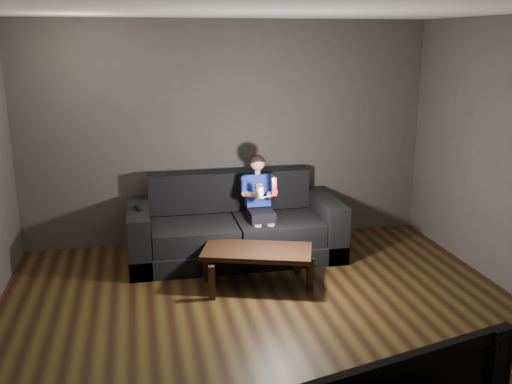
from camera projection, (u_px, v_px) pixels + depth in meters
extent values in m
plane|color=black|center=(276.00, 333.00, 4.95)|extent=(5.00, 5.00, 0.00)
cube|color=#3F3A37|center=(228.00, 133.00, 6.96)|extent=(5.00, 0.04, 2.70)
cube|color=#3F3A37|center=(430.00, 336.00, 2.24)|extent=(5.00, 0.04, 2.70)
cube|color=white|center=(279.00, 7.00, 4.24)|extent=(5.00, 5.00, 0.02)
cube|color=black|center=(235.00, 248.00, 6.65)|extent=(2.42, 1.04, 0.21)
cube|color=black|center=(194.00, 235.00, 6.39)|extent=(0.95, 0.74, 0.25)
cube|color=black|center=(278.00, 230.00, 6.58)|extent=(0.95, 0.74, 0.25)
cube|color=black|center=(229.00, 190.00, 6.87)|extent=(1.94, 0.24, 0.47)
cube|color=black|center=(139.00, 236.00, 6.38)|extent=(0.24, 1.04, 0.66)
cube|color=black|center=(325.00, 224.00, 6.81)|extent=(0.24, 1.04, 0.66)
cube|color=black|center=(261.00, 215.00, 6.47)|extent=(0.28, 0.35, 0.13)
cube|color=#1B189B|center=(257.00, 190.00, 6.58)|extent=(0.28, 0.20, 0.39)
cube|color=#F2A21F|center=(259.00, 187.00, 6.49)|extent=(0.09, 0.09, 0.09)
cube|color=#AB0210|center=(259.00, 187.00, 6.49)|extent=(0.06, 0.06, 0.06)
cylinder|color=tan|center=(257.00, 172.00, 6.53)|extent=(0.06, 0.06, 0.06)
sphere|color=tan|center=(257.00, 163.00, 6.50)|extent=(0.17, 0.17, 0.17)
ellipsoid|color=black|center=(257.00, 161.00, 6.50)|extent=(0.18, 0.18, 0.15)
cylinder|color=#1B189B|center=(244.00, 186.00, 6.47)|extent=(0.07, 0.21, 0.18)
cylinder|color=#1B189B|center=(273.00, 185.00, 6.54)|extent=(0.07, 0.21, 0.18)
cylinder|color=tan|center=(251.00, 193.00, 6.36)|extent=(0.13, 0.22, 0.10)
cylinder|color=tan|center=(273.00, 192.00, 6.40)|extent=(0.13, 0.22, 0.10)
sphere|color=tan|center=(257.00, 196.00, 6.28)|extent=(0.08, 0.08, 0.08)
sphere|color=tan|center=(270.00, 195.00, 6.31)|extent=(0.08, 0.08, 0.08)
cylinder|color=tan|center=(258.00, 238.00, 6.34)|extent=(0.08, 0.08, 0.31)
cylinder|color=tan|center=(271.00, 237.00, 6.37)|extent=(0.08, 0.08, 0.31)
cube|color=red|center=(274.00, 187.00, 6.09)|extent=(0.06, 0.08, 0.20)
cube|color=maroon|center=(275.00, 182.00, 6.05)|extent=(0.03, 0.01, 0.03)
cylinder|color=white|center=(275.00, 188.00, 6.07)|extent=(0.02, 0.01, 0.02)
ellipsoid|color=white|center=(261.00, 191.00, 6.07)|extent=(0.07, 0.10, 0.16)
cylinder|color=black|center=(261.00, 186.00, 6.02)|extent=(0.03, 0.01, 0.03)
cube|color=black|center=(138.00, 208.00, 6.23)|extent=(0.08, 0.16, 0.03)
cube|color=black|center=(138.00, 206.00, 6.28)|extent=(0.02, 0.02, 0.00)
cube|color=black|center=(257.00, 252.00, 5.80)|extent=(1.22, 0.86, 0.05)
cube|color=black|center=(212.00, 283.00, 5.54)|extent=(0.06, 0.06, 0.35)
cube|color=black|center=(310.00, 274.00, 5.74)|extent=(0.06, 0.06, 0.35)
cube|color=black|center=(206.00, 265.00, 5.97)|extent=(0.06, 0.06, 0.35)
cube|color=black|center=(298.00, 258.00, 6.16)|extent=(0.06, 0.06, 0.35)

